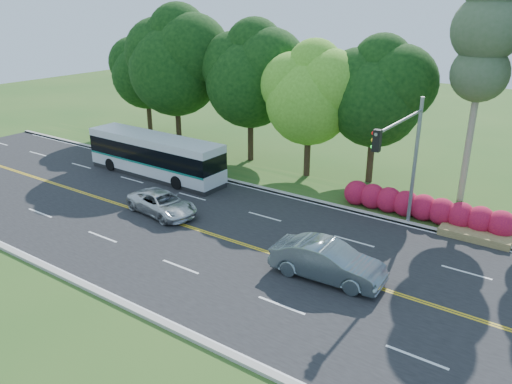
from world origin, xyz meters
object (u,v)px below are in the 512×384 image
Objects in this scene: traffic_signal at (405,150)px; suv at (162,203)px; sedan at (327,261)px; transit_bus at (155,156)px.

suv is at bearing -157.88° from traffic_signal.
sedan is at bearing -99.44° from traffic_signal.
traffic_signal reaches higher than suv.
sedan is 1.10× the size of suv.
transit_bus is at bearing -178.92° from traffic_signal.
suv is (-12.07, -4.90, -4.01)m from traffic_signal.
transit_bus reaches higher than sedan.
suv is (5.17, -4.58, -0.78)m from transit_bus.
traffic_signal reaches higher than transit_bus.
traffic_signal is 0.64× the size of transit_bus.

